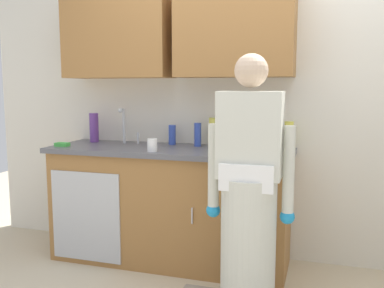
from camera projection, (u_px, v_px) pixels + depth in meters
kitchen_wall_with_uppers at (228, 81)px, 3.48m from camera, size 4.80×0.44×2.70m
counter_cabinet at (170, 207)px, 3.46m from camera, size 1.90×0.62×0.90m
countertop at (170, 150)px, 3.40m from camera, size 1.96×0.66×0.04m
sink at (121, 147)px, 3.53m from camera, size 0.50×0.36×0.35m
person_at_sink at (249, 208)px, 2.59m from camera, size 0.55×0.34×1.62m
bottle_dish_liquid at (289, 135)px, 3.30m from camera, size 0.07×0.07×0.22m
bottle_soap at (172, 135)px, 3.59m from camera, size 0.06×0.06×0.17m
bottle_water_short at (94, 128)px, 3.76m from camera, size 0.08×0.08×0.26m
bottle_cleaner_spray at (214, 132)px, 3.48m from camera, size 0.08×0.08×0.24m
bottle_water_tall at (198, 135)px, 3.48m from camera, size 0.06×0.06×0.19m
cup_by_sink at (152, 145)px, 3.20m from camera, size 0.08×0.08×0.10m
knife_on_counter at (250, 148)px, 3.35m from camera, size 0.08×0.24×0.01m
sponge at (62, 144)px, 3.49m from camera, size 0.11×0.07×0.03m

